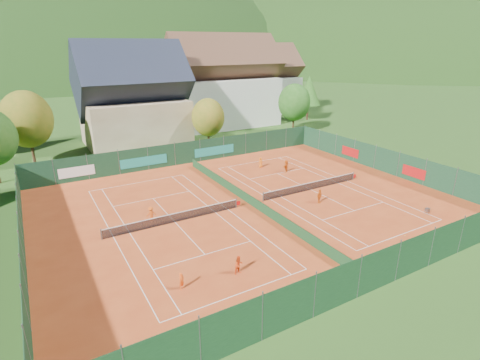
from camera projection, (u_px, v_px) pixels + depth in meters
name	position (u px, v px, depth m)	size (l,w,h in m)	color
ground	(250.00, 205.00, 37.79)	(600.00, 600.00, 0.00)	#254B17
clay_pad	(250.00, 204.00, 37.78)	(40.00, 32.00, 0.01)	#B6411A
court_markings_left	(175.00, 222.00, 34.00)	(11.03, 23.83, 0.00)	white
court_markings_right	(311.00, 190.00, 41.55)	(11.03, 23.83, 0.00)	white
tennis_net_left	(176.00, 217.00, 33.91)	(13.30, 0.10, 1.02)	#59595B
tennis_net_right	(313.00, 185.00, 41.46)	(13.30, 0.10, 1.02)	#59595B
court_divider	(250.00, 200.00, 37.61)	(0.03, 28.80, 1.00)	#163D1E
fence_north	(185.00, 153.00, 50.05)	(40.00, 0.10, 3.00)	#13341F
fence_south	(379.00, 270.00, 24.28)	(40.00, 0.04, 3.00)	#13361B
fence_west	(22.00, 241.00, 27.83)	(0.04, 32.00, 3.00)	#153B20
fence_east	(386.00, 161.00, 46.75)	(0.09, 32.00, 3.00)	#153A23
chalet	(134.00, 102.00, 58.44)	(16.20, 12.00, 16.00)	beige
hotel_block_a	(223.00, 87.00, 72.02)	(21.60, 11.00, 17.25)	silver
hotel_block_b	(261.00, 84.00, 85.38)	(17.28, 10.00, 15.50)	silver
tree_west_mid	(26.00, 119.00, 48.30)	(6.44, 6.44, 9.78)	#452B18
tree_center	(208.00, 117.00, 56.85)	(5.01, 5.01, 7.60)	#472E19
tree_east_front	(294.00, 102.00, 66.74)	(5.72, 5.72, 8.69)	#422E17
tree_east_mid	(309.00, 91.00, 77.72)	(5.04, 5.04, 9.00)	#472919
tree_east_back	(256.00, 86.00, 80.20)	(7.15, 7.15, 10.86)	#49331A
mountain_backdrop	(105.00, 129.00, 254.41)	(820.00, 530.00, 242.00)	black
ball_hopper	(427.00, 210.00, 35.25)	(0.34, 0.34, 0.80)	slate
loose_ball_0	(203.00, 251.00, 29.30)	(0.07, 0.07, 0.07)	#CCD833
loose_ball_1	(405.00, 236.00, 31.60)	(0.07, 0.07, 0.07)	#CCD833
loose_ball_2	(245.00, 180.00, 44.37)	(0.07, 0.07, 0.07)	#CCD833
loose_ball_3	(176.00, 182.00, 43.86)	(0.07, 0.07, 0.07)	#CCD833
loose_ball_4	(334.00, 200.00, 38.74)	(0.07, 0.07, 0.07)	#CCD833
player_left_near	(182.00, 281.00, 24.59)	(0.45, 0.29, 1.23)	#F85A16
player_left_mid	(239.00, 265.00, 26.23)	(0.68, 0.53, 1.40)	#E94814
player_left_far	(151.00, 214.00, 33.99)	(0.93, 0.54, 1.44)	#E65614
player_right_near	(319.00, 196.00, 37.89)	(0.87, 0.36, 1.49)	orange
player_right_far_a	(261.00, 162.00, 48.85)	(0.66, 0.43, 1.34)	orange
player_right_far_b	(286.00, 166.00, 47.04)	(1.46, 0.46, 1.57)	#DA5D13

